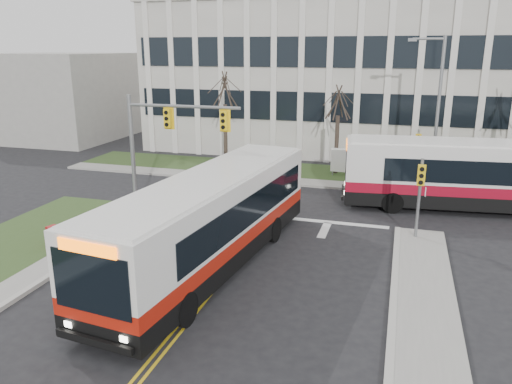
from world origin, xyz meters
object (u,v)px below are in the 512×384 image
object	(u,v)px
streetlight	(435,105)
directory_sign	(342,161)
bus_cross	(476,177)
newspaper_box_blue	(71,246)
bus_main	(211,223)
newspaper_box_red	(54,236)

from	to	relation	value
streetlight	directory_sign	distance (m)	6.96
directory_sign	bus_cross	distance (m)	9.25
newspaper_box_blue	bus_main	bearing A→B (deg)	28.79
bus_cross	newspaper_box_red	distance (m)	21.43
bus_main	bus_cross	xyz separation A→B (m)	(10.98, 10.81, 0.00)
directory_sign	bus_main	distance (m)	16.19
directory_sign	newspaper_box_red	distance (m)	19.19
newspaper_box_blue	newspaper_box_red	bearing A→B (deg)	173.99
streetlight	newspaper_box_blue	distance (m)	21.86
bus_cross	newspaper_box_red	bearing A→B (deg)	-65.54
streetlight	newspaper_box_blue	xyz separation A→B (m)	(-14.83, -15.35, -4.72)
directory_sign	newspaper_box_blue	xyz separation A→B (m)	(-9.30, -16.65, -0.70)
newspaper_box_red	bus_cross	bearing A→B (deg)	48.07
bus_cross	newspaper_box_red	xyz separation A→B (m)	(-18.40, -10.90, -1.36)
bus_cross	newspaper_box_blue	size ratio (longest dim) A/B	14.47
newspaper_box_blue	newspaper_box_red	xyz separation A→B (m)	(-1.37, 0.71, 0.00)
bus_main	newspaper_box_blue	size ratio (longest dim) A/B	14.46
bus_main	newspaper_box_blue	xyz separation A→B (m)	(-6.05, -0.80, -1.36)
bus_cross	newspaper_box_blue	distance (m)	20.65
bus_cross	newspaper_box_red	world-z (taller)	bus_cross
bus_main	bus_cross	bearing A→B (deg)	51.22
bus_main	bus_cross	world-z (taller)	bus_cross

